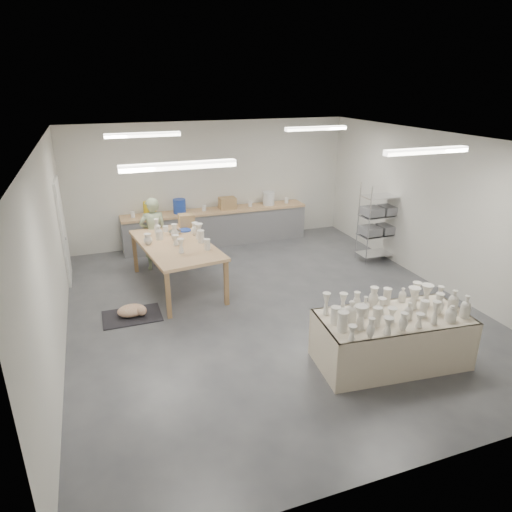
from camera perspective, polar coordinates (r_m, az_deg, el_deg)
name	(u,v)px	position (r m, az deg, el deg)	size (l,w,h in m)	color
room	(264,197)	(7.74, 0.98, 7.39)	(8.00, 8.02, 3.00)	#424449
back_counter	(216,226)	(11.49, -5.01, 3.80)	(4.60, 0.60, 1.24)	#AB7F53
wire_shelf	(380,221)	(10.69, 15.19, 4.21)	(0.88, 0.48, 1.80)	silver
drying_table	(391,337)	(6.98, 16.57, -9.66)	(2.25, 1.23, 1.10)	olive
work_table	(177,242)	(9.13, -9.83, 1.76)	(1.56, 2.62, 1.29)	#AB7F53
rug	(132,316)	(8.39, -15.23, -7.25)	(1.00, 0.70, 0.02)	black
cat	(133,310)	(8.33, -15.14, -6.58)	(0.52, 0.39, 0.21)	white
potter	(154,234)	(10.06, -12.67, 2.71)	(0.59, 0.38, 1.60)	gray
red_stool	(154,253)	(10.49, -12.64, 0.32)	(0.40, 0.40, 0.29)	#AB181B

